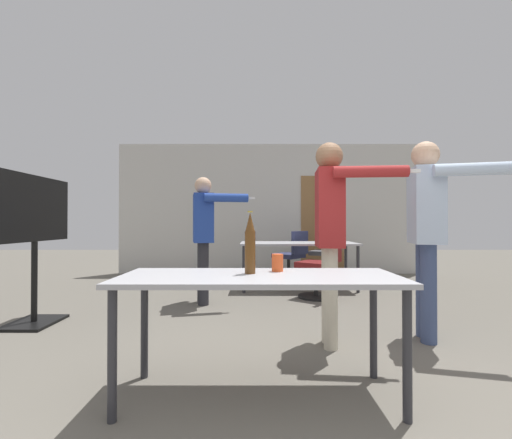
{
  "coord_description": "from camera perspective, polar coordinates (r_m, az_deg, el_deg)",
  "views": [
    {
      "loc": [
        -0.29,
        -1.5,
        1.06
      ],
      "look_at": [
        -0.29,
        2.29,
        1.1
      ],
      "focal_mm": 24.0,
      "sensor_mm": 36.0,
      "label": 1
    }
  ],
  "objects": [
    {
      "name": "beer_bottle",
      "position": [
        2.16,
        -1.0,
        -4.11
      ],
      "size": [
        0.07,
        0.07,
        0.39
      ],
      "color": "#563314",
      "rests_on": "conference_table_near"
    },
    {
      "name": "person_center_tall",
      "position": [
        4.58,
        -8.65,
        -1.35
      ],
      "size": [
        0.86,
        0.65,
        1.67
      ],
      "rotation": [
        0.0,
        0.0,
        -1.36
      ],
      "color": "#28282D",
      "rests_on": "ground_plane"
    },
    {
      "name": "conference_table_far",
      "position": [
        5.62,
        7.02,
        -4.49
      ],
      "size": [
        1.86,
        0.83,
        0.74
      ],
      "color": "#A8A8AD",
      "rests_on": "ground_plane"
    },
    {
      "name": "office_chair_near_pushed",
      "position": [
        4.95,
        10.79,
        -7.82
      ],
      "size": [
        0.69,
        0.67,
        0.93
      ],
      "rotation": [
        0.0,
        0.0,
        0.92
      ],
      "color": "black",
      "rests_on": "ground_plane"
    },
    {
      "name": "tv_screen",
      "position": [
        4.28,
        -33.0,
        -1.61
      ],
      "size": [
        0.44,
        1.18,
        1.56
      ],
      "rotation": [
        0.0,
        0.0,
        1.57
      ],
      "color": "black",
      "rests_on": "ground_plane"
    },
    {
      "name": "office_chair_mid_tucked",
      "position": [
        6.6,
        11.89,
        -5.84
      ],
      "size": [
        0.67,
        0.64,
        0.96
      ],
      "rotation": [
        0.0,
        0.0,
        1.07
      ],
      "color": "black",
      "rests_on": "ground_plane"
    },
    {
      "name": "office_chair_side_rolled",
      "position": [
        6.39,
        5.99,
        -6.31
      ],
      "size": [
        0.69,
        0.68,
        0.91
      ],
      "rotation": [
        0.0,
        0.0,
        0.82
      ],
      "color": "black",
      "rests_on": "ground_plane"
    },
    {
      "name": "person_right_polo",
      "position": [
        3.04,
        12.39,
        -0.18
      ],
      "size": [
        0.77,
        0.62,
        1.76
      ],
      "rotation": [
        0.0,
        0.0,
        -1.66
      ],
      "color": "beige",
      "rests_on": "ground_plane"
    },
    {
      "name": "drink_cup",
      "position": [
        2.27,
        3.59,
        -7.2
      ],
      "size": [
        0.08,
        0.08,
        0.11
      ],
      "color": "#E05123",
      "rests_on": "conference_table_near"
    },
    {
      "name": "conference_table_near",
      "position": [
        2.13,
        0.54,
        -11.38
      ],
      "size": [
        1.7,
        0.65,
        0.74
      ],
      "color": "#A8A8AD",
      "rests_on": "ground_plane"
    },
    {
      "name": "back_wall",
      "position": [
        7.22,
        2.54,
        1.73
      ],
      "size": [
        6.35,
        0.12,
        2.72
      ],
      "color": "beige",
      "rests_on": "ground_plane"
    },
    {
      "name": "person_left_plaid",
      "position": [
        3.49,
        26.67,
        0.04
      ],
      "size": [
        0.78,
        0.77,
        1.81
      ],
      "rotation": [
        0.0,
        0.0,
        -1.81
      ],
      "color": "#3D4C75",
      "rests_on": "ground_plane"
    }
  ]
}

